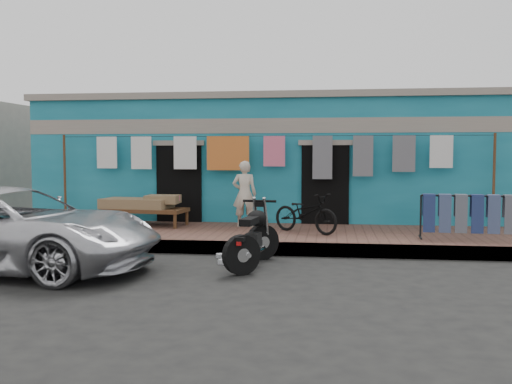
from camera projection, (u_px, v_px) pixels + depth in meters
name	position (u px, v px, depth m)	size (l,w,h in m)	color
ground	(240.00, 272.00, 9.10)	(80.00, 80.00, 0.00)	black
sidewalk	(262.00, 237.00, 12.06)	(28.00, 3.00, 0.25)	brown
curb	(253.00, 248.00, 10.62)	(28.00, 0.10, 0.25)	gray
building	(279.00, 161.00, 15.90)	(12.20, 5.20, 3.36)	#187088
clothesline	(267.00, 157.00, 13.19)	(10.06, 0.06, 2.10)	brown
car	(10.00, 228.00, 9.17)	(2.25, 4.96, 1.40)	silver
seated_person	(244.00, 194.00, 12.74)	(0.53, 0.36, 1.48)	beige
bicycle	(306.00, 209.00, 11.79)	(0.55, 1.56, 1.01)	black
motorcycle	(253.00, 235.00, 9.48)	(0.80, 1.74, 1.09)	black
charpoy	(145.00, 211.00, 13.03)	(2.08, 1.17, 0.67)	brown
jeans_rack	(468.00, 216.00, 10.89)	(1.88, 0.49, 0.89)	black
litter_a	(222.00, 256.00, 10.35)	(0.17, 0.13, 0.08)	silver
litter_b	(255.00, 256.00, 10.26)	(0.16, 0.12, 0.08)	silver
litter_c	(225.00, 262.00, 9.77)	(0.20, 0.16, 0.08)	silver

